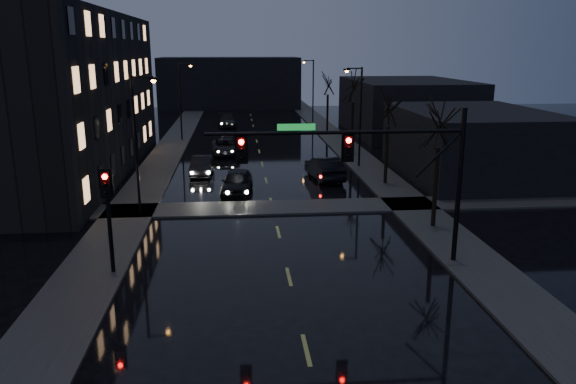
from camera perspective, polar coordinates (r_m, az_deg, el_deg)
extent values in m
cube|color=#2D2D2B|center=(50.41, -12.51, 3.35)|extent=(3.00, 140.00, 0.12)
cube|color=#2D2D2B|center=(51.11, 6.78, 3.75)|extent=(3.00, 140.00, 0.12)
cube|color=#2D2D2B|center=(34.00, -1.56, -1.60)|extent=(40.00, 3.00, 0.12)
cube|color=black|center=(46.54, -23.61, 9.00)|extent=(12.00, 30.00, 12.00)
cube|color=black|center=(44.34, 18.22, 4.70)|extent=(10.00, 14.00, 5.00)
cube|color=black|center=(65.30, 11.88, 8.46)|extent=(12.00, 18.00, 6.00)
cube|color=black|center=(92.28, -5.94, 10.97)|extent=(22.00, 10.00, 8.00)
cylinder|color=black|center=(25.75, 16.97, 0.45)|extent=(0.22, 0.22, 7.00)
cylinder|color=black|center=(23.74, 4.95, 6.04)|extent=(11.00, 0.16, 0.16)
cylinder|color=black|center=(25.09, 15.09, 3.73)|extent=(2.05, 0.10, 2.05)
cube|color=#0C591E|center=(23.47, 0.85, 6.61)|extent=(1.60, 0.04, 0.28)
cube|color=black|center=(23.48, -4.77, 4.34)|extent=(0.35, 0.28, 1.05)
sphere|color=#FF0705|center=(23.26, -4.78, 5.07)|extent=(0.22, 0.22, 0.22)
cube|color=black|center=(23.94, 6.10, 4.51)|extent=(0.35, 0.28, 1.05)
sphere|color=#FF0705|center=(23.73, 6.20, 5.22)|extent=(0.22, 0.22, 0.22)
cylinder|color=black|center=(24.82, -17.67, -3.24)|extent=(0.18, 0.18, 4.40)
cube|color=black|center=(24.36, -17.99, 0.80)|extent=(0.35, 0.28, 1.05)
sphere|color=#FF0705|center=(24.13, -18.13, 1.48)|extent=(0.22, 0.22, 0.22)
cylinder|color=black|center=(30.87, 14.74, 0.37)|extent=(0.24, 0.24, 4.40)
cylinder|color=black|center=(40.21, 9.95, 3.63)|extent=(0.24, 0.24, 4.12)
cylinder|color=black|center=(51.69, 6.52, 6.43)|extent=(0.24, 0.24, 4.68)
cylinder|color=black|center=(65.38, 4.03, 7.98)|extent=(0.24, 0.24, 4.29)
cylinder|color=black|center=(33.07, -15.20, 4.45)|extent=(0.16, 0.16, 8.00)
cylinder|color=black|center=(32.56, -14.60, 11.26)|extent=(1.20, 0.10, 0.10)
cube|color=black|center=(32.47, -13.52, 11.14)|extent=(0.50, 0.25, 0.15)
sphere|color=orange|center=(32.48, -13.51, 10.96)|extent=(0.28, 0.28, 0.28)
cylinder|color=black|center=(59.64, -10.88, 8.93)|extent=(0.16, 0.16, 8.00)
cylinder|color=black|center=(59.36, -10.48, 12.70)|extent=(1.20, 0.10, 0.10)
cube|color=black|center=(59.31, -9.88, 12.63)|extent=(0.50, 0.25, 0.15)
sphere|color=orange|center=(59.31, -9.88, 12.53)|extent=(0.28, 0.28, 0.28)
cylinder|color=black|center=(45.53, 7.36, 7.44)|extent=(0.16, 0.16, 8.00)
cylinder|color=black|center=(45.11, 6.76, 12.37)|extent=(1.20, 0.10, 0.10)
cube|color=black|center=(44.99, 5.99, 12.26)|extent=(0.50, 0.25, 0.15)
sphere|color=orange|center=(45.00, 5.99, 12.13)|extent=(0.28, 0.28, 0.28)
cylinder|color=black|center=(72.99, 2.56, 10.13)|extent=(0.16, 0.16, 8.00)
cylinder|color=black|center=(72.73, 2.12, 13.20)|extent=(1.20, 0.10, 0.10)
cube|color=black|center=(72.66, 1.64, 13.12)|extent=(0.50, 0.25, 0.15)
sphere|color=orange|center=(72.66, 1.63, 13.04)|extent=(0.28, 0.28, 0.28)
imported|color=black|center=(37.43, -5.21, 1.02)|extent=(2.36, 4.88, 1.61)
imported|color=black|center=(43.42, -8.75, 2.66)|extent=(1.72, 4.40, 1.43)
imported|color=black|center=(51.42, -6.35, 4.56)|extent=(2.67, 5.25, 1.42)
imported|color=black|center=(70.26, -6.22, 7.24)|extent=(2.50, 5.34, 1.51)
imported|color=black|center=(41.51, 3.73, 2.43)|extent=(2.46, 5.29, 1.68)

